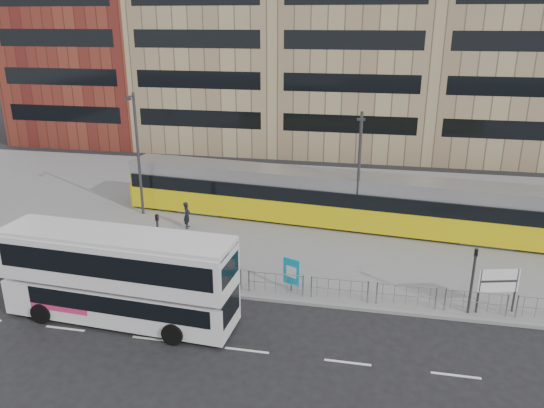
% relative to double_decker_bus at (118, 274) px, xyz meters
% --- Properties ---
extents(ground, '(120.00, 120.00, 0.00)m').
position_rel_double_decker_bus_xyz_m(ground, '(3.93, 2.79, -2.20)').
color(ground, black).
rests_on(ground, ground).
extents(plaza, '(64.00, 24.00, 0.15)m').
position_rel_double_decker_bus_xyz_m(plaza, '(3.93, 14.79, -2.12)').
color(plaza, slate).
rests_on(plaza, ground).
extents(kerb, '(64.00, 0.25, 0.17)m').
position_rel_double_decker_bus_xyz_m(kerb, '(3.93, 2.84, -2.12)').
color(kerb, gray).
rests_on(kerb, ground).
extents(building_row, '(70.40, 18.40, 31.20)m').
position_rel_double_decker_bus_xyz_m(building_row, '(5.47, 37.06, 10.71)').
color(building_row, maroon).
rests_on(building_row, ground).
extents(pedestrian_barrier, '(32.07, 0.07, 1.10)m').
position_rel_double_decker_bus_xyz_m(pedestrian_barrier, '(5.93, 3.29, -1.22)').
color(pedestrian_barrier, gray).
rests_on(pedestrian_barrier, plaza).
extents(road_markings, '(62.00, 0.12, 0.01)m').
position_rel_double_decker_bus_xyz_m(road_markings, '(4.93, -1.21, -2.19)').
color(road_markings, white).
rests_on(road_markings, ground).
extents(double_decker_bus, '(10.29, 3.08, 4.07)m').
position_rel_double_decker_bus_xyz_m(double_decker_bus, '(0.00, 0.00, 0.00)').
color(double_decker_bus, silver).
rests_on(double_decker_bus, ground).
extents(tram, '(28.13, 5.57, 3.30)m').
position_rel_double_decker_bus_xyz_m(tram, '(8.23, 13.00, -0.39)').
color(tram, '#D7C20B').
rests_on(tram, plaza).
extents(station_sign, '(1.78, 0.51, 2.09)m').
position_rel_double_decker_bus_xyz_m(station_sign, '(16.10, 3.59, -0.60)').
color(station_sign, '#2D2D30').
rests_on(station_sign, plaza).
extents(ad_panel, '(0.84, 0.43, 1.67)m').
position_rel_double_decker_bus_xyz_m(ad_panel, '(6.90, 3.74, -1.06)').
color(ad_panel, '#2D2D30').
rests_on(ad_panel, plaza).
extents(pedestrian, '(0.49, 0.67, 1.69)m').
position_rel_double_decker_bus_xyz_m(pedestrian, '(-0.79, 10.48, -1.20)').
color(pedestrian, black).
rests_on(pedestrian, plaza).
extents(traffic_light_west, '(0.18, 0.21, 3.10)m').
position_rel_double_decker_bus_xyz_m(traffic_light_west, '(-0.11, 4.55, -0.07)').
color(traffic_light_west, '#2D2D30').
rests_on(traffic_light_west, plaza).
extents(traffic_light_east, '(0.18, 0.21, 3.10)m').
position_rel_double_decker_bus_xyz_m(traffic_light_east, '(14.95, 3.29, -0.07)').
color(traffic_light_east, '#2D2D30').
rests_on(traffic_light_east, plaza).
extents(lamp_post_west, '(0.45, 1.04, 8.04)m').
position_rel_double_decker_bus_xyz_m(lamp_post_west, '(-4.60, 12.28, 2.34)').
color(lamp_post_west, '#2D2D30').
rests_on(lamp_post_west, plaza).
extents(lamp_post_east, '(0.45, 1.04, 7.41)m').
position_rel_double_decker_bus_xyz_m(lamp_post_east, '(9.55, 11.63, 2.02)').
color(lamp_post_east, '#2D2D30').
rests_on(lamp_post_east, plaza).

